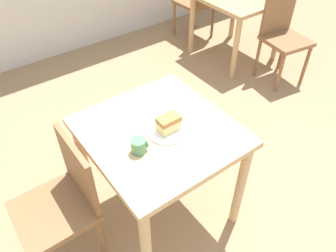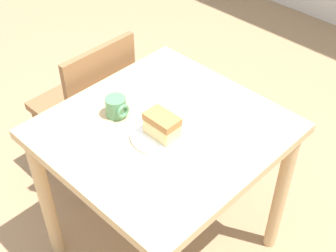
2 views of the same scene
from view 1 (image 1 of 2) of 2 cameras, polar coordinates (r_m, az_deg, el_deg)
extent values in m
plane|color=#997A56|center=(2.33, 8.21, -19.56)|extent=(14.00, 14.00, 0.00)
cube|color=tan|center=(1.88, -1.55, -1.06)|extent=(0.82, 0.85, 0.04)
cylinder|color=tan|center=(1.88, -3.80, -20.72)|extent=(0.06, 0.06, 0.73)
cylinder|color=tan|center=(2.16, 12.49, -10.23)|extent=(0.06, 0.06, 0.73)
cylinder|color=tan|center=(2.29, -14.27, -6.63)|extent=(0.06, 0.06, 0.73)
cylinder|color=tan|center=(2.52, 0.34, 0.41)|extent=(0.06, 0.06, 0.73)
cylinder|color=tan|center=(3.60, 11.67, 12.88)|extent=(0.06, 0.06, 0.68)
cylinder|color=tan|center=(4.10, 18.73, 15.24)|extent=(0.06, 0.06, 0.68)
cylinder|color=tan|center=(4.06, 4.16, 17.04)|extent=(0.06, 0.06, 0.68)
cylinder|color=tan|center=(4.51, 11.39, 18.96)|extent=(0.06, 0.06, 0.68)
cube|color=brown|center=(2.00, -19.34, -13.91)|extent=(0.41, 0.41, 0.04)
cylinder|color=brown|center=(2.29, -23.81, -16.02)|extent=(0.04, 0.04, 0.44)
cylinder|color=brown|center=(2.31, -15.56, -12.33)|extent=(0.04, 0.04, 0.44)
cylinder|color=brown|center=(2.11, -11.40, -18.84)|extent=(0.04, 0.04, 0.44)
cube|color=brown|center=(1.85, -15.44, -7.41)|extent=(0.03, 0.39, 0.41)
cube|color=brown|center=(3.66, 19.93, 13.77)|extent=(0.47, 0.47, 0.04)
cylinder|color=brown|center=(3.56, 18.89, 8.67)|extent=(0.04, 0.04, 0.44)
cylinder|color=brown|center=(3.80, 22.83, 9.78)|extent=(0.04, 0.04, 0.44)
cylinder|color=brown|center=(3.76, 15.30, 11.41)|extent=(0.04, 0.04, 0.44)
cylinder|color=brown|center=(3.99, 19.28, 12.35)|extent=(0.04, 0.04, 0.44)
cube|color=brown|center=(3.69, 18.68, 18.17)|extent=(0.39, 0.09, 0.41)
cube|color=brown|center=(4.42, 4.61, 20.71)|extent=(0.42, 0.42, 0.04)
cylinder|color=brown|center=(4.74, 4.65, 19.10)|extent=(0.04, 0.04, 0.44)
cylinder|color=brown|center=(4.52, 1.12, 18.10)|extent=(0.04, 0.04, 0.44)
cylinder|color=brown|center=(4.50, 7.77, 17.63)|extent=(0.04, 0.04, 0.44)
cylinder|color=brown|center=(4.28, 4.21, 16.55)|extent=(0.04, 0.04, 0.44)
cylinder|color=white|center=(1.85, -0.15, -0.91)|extent=(0.22, 0.22, 0.01)
cube|color=#E0C67F|center=(1.83, 0.11, 0.08)|extent=(0.13, 0.08, 0.06)
cube|color=#A3703D|center=(1.80, 0.11, 1.16)|extent=(0.13, 0.08, 0.03)
cylinder|color=#4C8456|center=(1.72, -5.16, -3.45)|extent=(0.08, 0.08, 0.08)
torus|color=#4C8456|center=(1.74, -4.02, -2.89)|extent=(0.01, 0.06, 0.06)
camera|label=2|loc=(1.74, 53.84, 24.76)|focal=50.00mm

